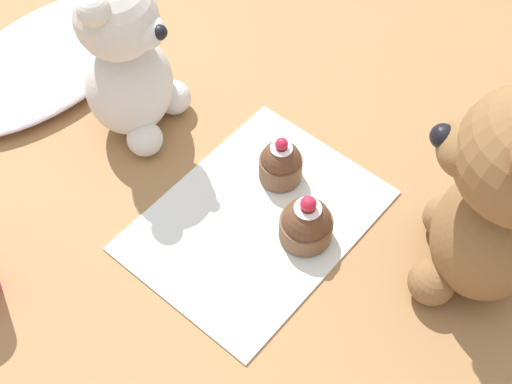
# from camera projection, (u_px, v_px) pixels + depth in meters

# --- Properties ---
(ground_plane) EXTENTS (4.00, 4.00, 0.00)m
(ground_plane) POSITION_uv_depth(u_px,v_px,m) (256.00, 221.00, 0.80)
(ground_plane) COLOR #9E7042
(knitted_placemat) EXTENTS (0.27, 0.21, 0.01)m
(knitted_placemat) POSITION_uv_depth(u_px,v_px,m) (256.00, 219.00, 0.80)
(knitted_placemat) COLOR silver
(knitted_placemat) RESTS_ON ground_plane
(tulle_cloth) EXTENTS (0.33, 0.18, 0.03)m
(tulle_cloth) POSITION_uv_depth(u_px,v_px,m) (50.00, 58.00, 0.93)
(tulle_cloth) COLOR silver
(tulle_cloth) RESTS_ON ground_plane
(teddy_bear_cream) EXTENTS (0.13, 0.13, 0.22)m
(teddy_bear_cream) POSITION_uv_depth(u_px,v_px,m) (127.00, 63.00, 0.81)
(teddy_bear_cream) COLOR silver
(teddy_bear_cream) RESTS_ON ground_plane
(teddy_bear_tan) EXTENTS (0.16, 0.16, 0.27)m
(teddy_bear_tan) POSITION_uv_depth(u_px,v_px,m) (503.00, 197.00, 0.65)
(teddy_bear_tan) COLOR olive
(teddy_bear_tan) RESTS_ON ground_plane
(cupcake_near_cream_bear) EXTENTS (0.05, 0.05, 0.06)m
(cupcake_near_cream_bear) POSITION_uv_depth(u_px,v_px,m) (281.00, 163.00, 0.81)
(cupcake_near_cream_bear) COLOR brown
(cupcake_near_cream_bear) RESTS_ON knitted_placemat
(cupcake_near_tan_bear) EXTENTS (0.06, 0.06, 0.07)m
(cupcake_near_tan_bear) POSITION_uv_depth(u_px,v_px,m) (306.00, 223.00, 0.77)
(cupcake_near_tan_bear) COLOR brown
(cupcake_near_tan_bear) RESTS_ON knitted_placemat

